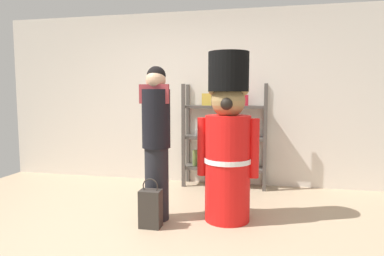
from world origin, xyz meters
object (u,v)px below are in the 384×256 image
object	(u,v)px
merchandise_shelf	(224,135)
teddy_bear_guard	(228,142)
shopping_bag	(151,208)
person_shopper	(156,139)

from	to	relation	value
merchandise_shelf	teddy_bear_guard	world-z (taller)	teddy_bear_guard
shopping_bag	merchandise_shelf	bearing A→B (deg)	72.42
merchandise_shelf	person_shopper	distance (m)	1.60
merchandise_shelf	person_shopper	world-z (taller)	person_shopper
teddy_bear_guard	person_shopper	size ratio (longest dim) A/B	1.09
person_shopper	teddy_bear_guard	bearing A→B (deg)	10.52
merchandise_shelf	shopping_bag	xyz separation A→B (m)	(-0.55, -1.73, -0.56)
merchandise_shelf	person_shopper	xyz separation A→B (m)	(-0.55, -1.49, 0.12)
person_shopper	shopping_bag	bearing A→B (deg)	-88.29
teddy_bear_guard	merchandise_shelf	bearing A→B (deg)	98.22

